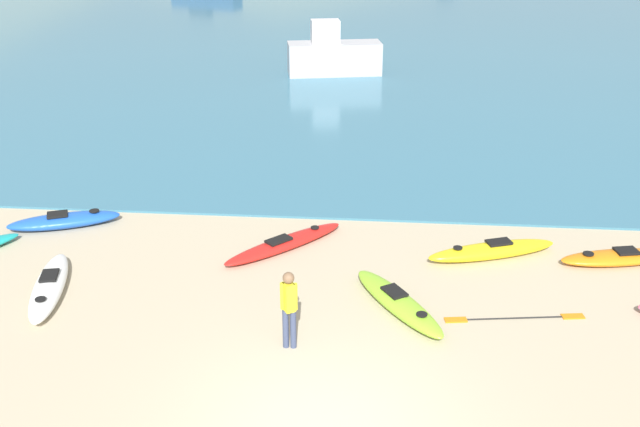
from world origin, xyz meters
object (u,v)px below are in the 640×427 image
kayak_on_sand_2 (398,302)px  kayak_on_sand_7 (620,257)px  moored_boat_2 (333,55)px  kayak_on_sand_3 (64,221)px  kayak_on_sand_1 (49,286)px  person_near_foreground (289,305)px  kayak_on_sand_5 (492,250)px  loose_paddle (515,318)px  kayak_on_sand_0 (284,243)px

kayak_on_sand_2 → kayak_on_sand_7: (4.99, 2.43, -0.02)m
kayak_on_sand_2 → moored_boat_2: bearing=97.8°
kayak_on_sand_3 → kayak_on_sand_7: (13.22, -0.78, -0.03)m
kayak_on_sand_7 → moored_boat_2: bearing=114.0°
kayak_on_sand_1 → moored_boat_2: bearing=77.0°
kayak_on_sand_1 → person_near_foreground: person_near_foreground is taller
kayak_on_sand_1 → kayak_on_sand_7: (12.22, 2.43, -0.03)m
kayak_on_sand_5 → loose_paddle: bearing=-87.1°
kayak_on_sand_7 → moored_boat_2: 18.88m
kayak_on_sand_0 → kayak_on_sand_3: (-5.61, 0.70, 0.05)m
kayak_on_sand_0 → kayak_on_sand_7: size_ratio=0.99×
kayak_on_sand_2 → loose_paddle: 2.30m
kayak_on_sand_2 → kayak_on_sand_5: kayak_on_sand_5 is taller
person_near_foreground → kayak_on_sand_7: bearing=29.5°
kayak_on_sand_1 → kayak_on_sand_5: kayak_on_sand_5 is taller
kayak_on_sand_7 → kayak_on_sand_3: bearing=176.6°
kayak_on_sand_2 → kayak_on_sand_3: bearing=158.7°
kayak_on_sand_2 → person_near_foreground: person_near_foreground is taller
kayak_on_sand_1 → kayak_on_sand_7: 12.46m
kayak_on_sand_7 → person_near_foreground: bearing=-150.5°
kayak_on_sand_2 → loose_paddle: (2.29, -0.18, -0.14)m
kayak_on_sand_1 → kayak_on_sand_3: (-1.00, 3.21, 0.01)m
person_near_foreground → kayak_on_sand_5: bearing=43.8°
kayak_on_sand_2 → kayak_on_sand_3: (-8.23, 3.21, 0.02)m
kayak_on_sand_3 → loose_paddle: bearing=-17.9°
kayak_on_sand_7 → loose_paddle: 3.76m
kayak_on_sand_3 → moored_boat_2: size_ratio=0.65×
kayak_on_sand_2 → person_near_foreground: (-2.00, -1.52, 0.74)m
kayak_on_sand_5 → kayak_on_sand_7: bearing=-0.5°
kayak_on_sand_2 → kayak_on_sand_5: bearing=48.8°
kayak_on_sand_3 → kayak_on_sand_5: (10.38, -0.76, 0.00)m
kayak_on_sand_7 → moored_boat_2: moored_boat_2 is taller
kayak_on_sand_1 → kayak_on_sand_7: bearing=11.3°
kayak_on_sand_0 → kayak_on_sand_3: bearing=172.9°
kayak_on_sand_2 → person_near_foreground: 2.62m
person_near_foreground → loose_paddle: person_near_foreground is taller
kayak_on_sand_0 → moored_boat_2: bearing=90.2°
kayak_on_sand_0 → kayak_on_sand_3: size_ratio=1.01×
kayak_on_sand_2 → moored_boat_2: (-2.68, 19.67, 0.73)m
moored_boat_2 → person_near_foreground: bearing=-88.2°
kayak_on_sand_0 → kayak_on_sand_5: (4.78, -0.05, 0.05)m
kayak_on_sand_0 → kayak_on_sand_2: 3.63m
kayak_on_sand_2 → moored_boat_2: 19.86m
kayak_on_sand_7 → person_near_foreground: 8.06m
person_near_foreground → moored_boat_2: (-0.68, 21.19, -0.00)m
loose_paddle → kayak_on_sand_0: bearing=151.3°
kayak_on_sand_0 → kayak_on_sand_3: kayak_on_sand_3 is taller
kayak_on_sand_0 → kayak_on_sand_1: bearing=-151.4°
kayak_on_sand_1 → kayak_on_sand_7: size_ratio=1.06×
kayak_on_sand_0 → kayak_on_sand_7: bearing=-0.6°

